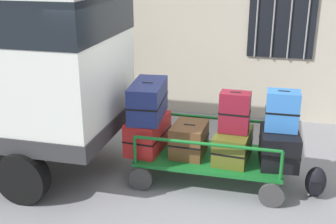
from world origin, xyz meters
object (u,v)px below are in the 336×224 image
Objects in this scene: suitcase_left_bottom at (148,133)px; luggage_cart at (210,159)px; suitcase_center_bottom at (233,145)px; suitcase_center_middle at (235,112)px; suitcase_midleft_bottom at (189,139)px; suitcase_left_middle at (148,100)px; backpack at (316,182)px; suitcase_midright_middle at (282,111)px; suitcase_midright_bottom at (279,147)px.

luggage_cart is at bearing -0.37° from suitcase_left_bottom.
luggage_cart is 0.41m from suitcase_center_bottom.
suitcase_center_middle is at bearing -1.97° from suitcase_left_bottom.
suitcase_center_middle is (0.62, -0.01, 0.47)m from suitcase_midleft_bottom.
suitcase_left_middle reaches higher than backpack.
suitcase_left_middle is 1.24m from suitcase_center_middle.
suitcase_midright_middle reaches higher than suitcase_left_bottom.
suitcase_midleft_bottom is (-0.31, -0.02, 0.28)m from luggage_cart.
suitcase_center_middle reaches higher than suitcase_midright_bottom.
suitcase_midleft_bottom is 1.10× the size of suitcase_center_middle.
suitcase_midright_bottom is 0.51m from suitcase_midright_middle.
luggage_cart is 0.97m from suitcase_midright_bottom.
suitcase_midright_middle is (1.86, -0.00, 0.00)m from suitcase_left_middle.
suitcase_left_middle is 1.50× the size of suitcase_midleft_bottom.
suitcase_left_middle is at bearing 176.78° from suitcase_center_middle.
suitcase_center_bottom is 1.42× the size of suitcase_midright_middle.
suitcase_left_middle reaches higher than suitcase_left_bottom.
luggage_cart is 0.82m from suitcase_center_middle.
suitcase_left_bottom is 1.58× the size of suitcase_midright_middle.
suitcase_midright_bottom is at bearing 1.97° from suitcase_center_bottom.
backpack reaches higher than luggage_cart.
suitcase_left_middle is at bearing 177.01° from suitcase_center_bottom.
backpack is at bearing -5.92° from luggage_cart.
suitcase_center_bottom is 0.49m from suitcase_center_middle.
suitcase_midright_middle is (1.24, 0.05, 0.52)m from suitcase_midleft_bottom.
suitcase_left_bottom is at bearing 178.27° from suitcase_center_bottom.
suitcase_midright_bottom is (0.93, -0.01, 0.30)m from luggage_cart.
backpack is (1.44, -0.15, -0.10)m from luggage_cart.
backpack is at bearing -15.23° from suitcase_midright_bottom.
suitcase_midright_middle is at bearing 0.72° from suitcase_left_bottom.
suitcase_left_bottom is 0.62m from suitcase_midleft_bottom.
suitcase_left_middle is at bearing 178.66° from suitcase_midright_bottom.
suitcase_midright_bottom is 1.37× the size of suitcase_midright_middle.
suitcase_left_bottom reaches higher than suitcase_midleft_bottom.
backpack is (1.75, -0.12, -0.38)m from suitcase_midleft_bottom.
suitcase_left_bottom reaches higher than suitcase_center_bottom.
suitcase_midright_bottom is at bearing 164.77° from backpack.
suitcase_center_middle is at bearing 174.31° from backpack.
suitcase_center_bottom reaches higher than luggage_cart.
suitcase_center_middle reaches higher than suitcase_left_bottom.
suitcase_midright_bottom is at bearing -90.00° from suitcase_midright_middle.
suitcase_midright_middle is (0.93, 0.03, 0.81)m from luggage_cart.
suitcase_center_middle reaches higher than luggage_cart.
backpack is (0.51, -0.18, -0.90)m from suitcase_midright_middle.
suitcase_midright_middle reaches higher than backpack.
luggage_cart is 4.73× the size of backpack.
suitcase_midleft_bottom is at bearing -177.52° from suitcase_midright_middle.
suitcase_left_bottom is 1.92m from suitcase_midright_middle.
suitcase_center_bottom is at bearing -178.03° from suitcase_midright_bottom.
suitcase_midleft_bottom is at bearing -175.55° from luggage_cart.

